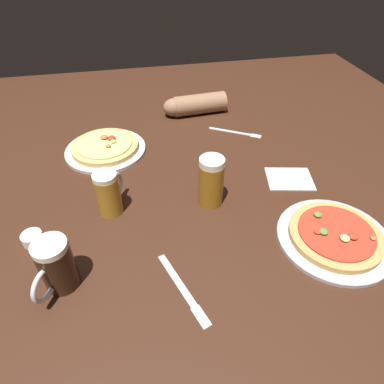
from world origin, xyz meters
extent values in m
cube|color=#3D2114|center=(0.00, 0.00, -0.01)|extent=(2.40, 2.40, 0.03)
cylinder|color=#B2B2B7|center=(0.36, -0.27, 0.01)|extent=(0.32, 0.32, 0.01)
cylinder|color=tan|center=(0.36, -0.27, 0.02)|extent=(0.26, 0.26, 0.02)
cylinder|color=#B73823|center=(0.36, -0.27, 0.03)|extent=(0.21, 0.21, 0.01)
ellipsoid|color=#B73823|center=(0.30, -0.26, 0.04)|extent=(0.02, 0.02, 0.01)
ellipsoid|color=#DBC67A|center=(0.37, -0.30, 0.04)|extent=(0.03, 0.03, 0.01)
ellipsoid|color=olive|center=(0.32, -0.26, 0.04)|extent=(0.03, 0.03, 0.01)
ellipsoid|color=#C67038|center=(0.44, -0.31, 0.04)|extent=(0.02, 0.02, 0.01)
ellipsoid|color=olive|center=(0.34, -0.20, 0.04)|extent=(0.02, 0.02, 0.01)
ellipsoid|color=#B73823|center=(0.39, -0.30, 0.04)|extent=(0.03, 0.03, 0.01)
cylinder|color=silver|center=(-0.28, 0.33, 0.01)|extent=(0.31, 0.31, 0.01)
cylinder|color=tan|center=(-0.28, 0.33, 0.02)|extent=(0.26, 0.26, 0.02)
cylinder|color=#DBC67A|center=(-0.28, 0.33, 0.03)|extent=(0.21, 0.21, 0.01)
ellipsoid|color=#C67038|center=(-0.28, 0.37, 0.04)|extent=(0.03, 0.03, 0.01)
ellipsoid|color=#DBC67A|center=(-0.24, 0.33, 0.04)|extent=(0.02, 0.02, 0.01)
ellipsoid|color=#C67038|center=(-0.26, 0.30, 0.04)|extent=(0.02, 0.02, 0.01)
ellipsoid|color=#B73823|center=(-0.25, 0.35, 0.04)|extent=(0.03, 0.03, 0.01)
cylinder|color=#B27A23|center=(-0.26, -0.02, 0.07)|extent=(0.07, 0.07, 0.13)
cylinder|color=white|center=(-0.26, -0.02, 0.14)|extent=(0.07, 0.07, 0.01)
torus|color=silver|center=(-0.24, 0.03, 0.07)|extent=(0.05, 0.08, 0.09)
cylinder|color=black|center=(-0.39, -0.26, 0.07)|extent=(0.08, 0.08, 0.13)
cylinder|color=white|center=(-0.39, -0.26, 0.14)|extent=(0.08, 0.08, 0.02)
torus|color=silver|center=(-0.41, -0.31, 0.07)|extent=(0.05, 0.08, 0.09)
cylinder|color=#9E6619|center=(0.05, -0.04, 0.07)|extent=(0.08, 0.08, 0.15)
cylinder|color=white|center=(0.05, -0.04, 0.16)|extent=(0.08, 0.08, 0.02)
torus|color=silver|center=(0.06, 0.01, 0.07)|extent=(0.02, 0.10, 0.09)
cylinder|color=white|center=(-0.48, -0.10, 0.02)|extent=(0.06, 0.06, 0.03)
cube|color=silver|center=(0.35, 0.02, 0.00)|extent=(0.18, 0.16, 0.01)
cube|color=silver|center=(0.24, 0.38, 0.00)|extent=(0.17, 0.11, 0.01)
cube|color=silver|center=(0.34, 0.32, 0.00)|extent=(0.05, 0.04, 0.00)
cube|color=silver|center=(-0.10, -0.32, 0.00)|extent=(0.08, 0.19, 0.01)
cube|color=silver|center=(-0.06, -0.42, 0.00)|extent=(0.04, 0.06, 0.00)
cylinder|color=#936B4C|center=(0.15, 0.57, 0.04)|extent=(0.24, 0.11, 0.09)
ellipsoid|color=#936B4C|center=(0.03, 0.56, 0.04)|extent=(0.10, 0.08, 0.08)
camera|label=1|loc=(-0.16, -0.81, 0.73)|focal=31.09mm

